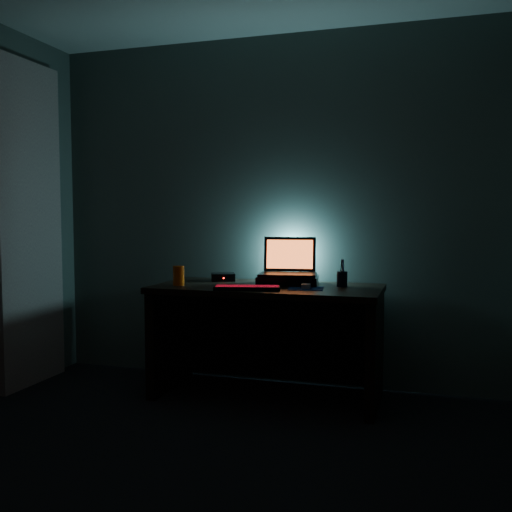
% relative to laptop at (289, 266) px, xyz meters
% --- Properties ---
extents(room, '(3.50, 4.00, 2.50)m').
position_rel_laptop_xyz_m(room, '(-0.11, -1.77, 0.38)').
color(room, black).
rests_on(room, ground).
extents(desk, '(1.50, 0.70, 0.75)m').
position_rel_laptop_xyz_m(desk, '(-0.11, -0.10, -0.38)').
color(desk, black).
rests_on(desk, ground).
extents(curtain, '(0.06, 0.65, 2.30)m').
position_rel_laptop_xyz_m(curtain, '(-1.82, -0.35, 0.28)').
color(curtain, '#C5B09E').
rests_on(curtain, ground).
extents(riser, '(0.44, 0.35, 0.06)m').
position_rel_laptop_xyz_m(riser, '(0.01, -0.05, -0.09)').
color(riser, black).
rests_on(riser, desk).
extents(laptop, '(0.41, 0.33, 0.26)m').
position_rel_laptop_xyz_m(laptop, '(0.00, 0.00, 0.00)').
color(laptop, black).
rests_on(laptop, riser).
extents(keyboard, '(0.43, 0.22, 0.03)m').
position_rel_laptop_xyz_m(keyboard, '(-0.17, -0.39, -0.11)').
color(keyboard, black).
rests_on(keyboard, desk).
extents(mousepad, '(0.25, 0.23, 0.00)m').
position_rel_laptop_xyz_m(mousepad, '(0.17, -0.23, -0.12)').
color(mousepad, '#0B204F').
rests_on(mousepad, desk).
extents(mouse, '(0.07, 0.10, 0.03)m').
position_rel_laptop_xyz_m(mouse, '(0.17, -0.23, -0.10)').
color(mouse, gray).
rests_on(mouse, mousepad).
extents(pen_cup, '(0.08, 0.08, 0.10)m').
position_rel_laptop_xyz_m(pen_cup, '(0.37, -0.06, -0.07)').
color(pen_cup, black).
rests_on(pen_cup, desk).
extents(juice_glass, '(0.08, 0.08, 0.13)m').
position_rel_laptop_xyz_m(juice_glass, '(-0.68, -0.30, -0.05)').
color(juice_glass, '#E2510B').
rests_on(juice_glass, desk).
extents(router, '(0.20, 0.19, 0.05)m').
position_rel_laptop_xyz_m(router, '(-0.49, 0.03, -0.09)').
color(router, black).
rests_on(router, desk).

